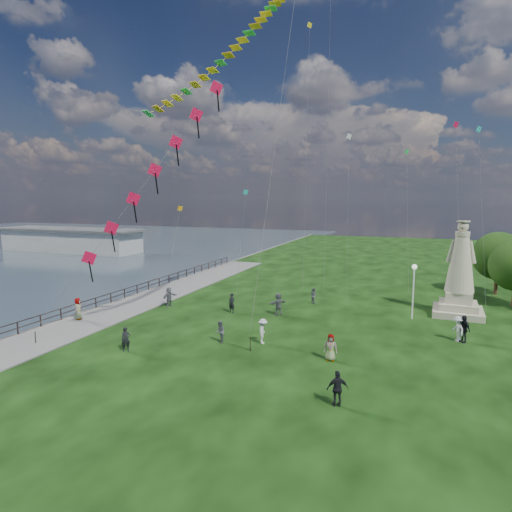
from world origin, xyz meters
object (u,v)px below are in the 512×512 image
at_px(pier_pavilion, 71,240).
at_px(lamppost, 414,280).
at_px(person_0, 126,339).
at_px(person_6, 232,303).
at_px(person_4, 331,347).
at_px(person_8, 458,329).
at_px(person_5, 169,297).
at_px(person_9, 464,329).
at_px(person_1, 220,332).
at_px(person_10, 78,310).
at_px(person_2, 263,331).
at_px(person_7, 314,296).
at_px(statue, 460,280).
at_px(person_11, 278,304).
at_px(person_3, 338,389).

xyz_separation_m(pier_pavilion, lamppost, (62.15, -27.41, 1.42)).
bearing_deg(person_0, person_6, 34.20).
distance_m(person_4, person_8, 10.06).
xyz_separation_m(person_5, person_9, (24.13, -1.20, 0.05)).
bearing_deg(lamppost, person_8, -57.10).
relative_size(person_1, person_10, 0.86).
bearing_deg(person_8, person_5, -119.65).
bearing_deg(person_6, person_0, -89.74).
bearing_deg(person_1, person_2, 75.33).
bearing_deg(person_0, person_7, 20.71).
height_order(statue, person_1, statue).
distance_m(person_0, person_6, 11.25).
relative_size(person_7, person_11, 0.79).
height_order(statue, person_3, statue).
relative_size(person_9, person_11, 1.00).
bearing_deg(person_10, lamppost, -90.88).
height_order(person_3, person_4, person_3).
bearing_deg(statue, person_1, -136.75).
height_order(person_4, person_5, person_5).
bearing_deg(person_5, person_3, -111.87).
xyz_separation_m(person_4, person_5, (-16.26, 7.78, 0.06)).
height_order(person_0, person_6, person_6).
bearing_deg(person_10, person_6, -80.89).
distance_m(pier_pavilion, person_8, 72.67).
bearing_deg(lamppost, person_9, -54.80).
bearing_deg(person_8, person_10, -106.11).
distance_m(person_3, person_11, 16.10).
xyz_separation_m(person_3, person_11, (-7.54, 14.22, 0.07)).
height_order(person_1, person_5, person_5).
relative_size(lamppost, person_7, 3.04).
distance_m(pier_pavilion, person_9, 73.01).
xyz_separation_m(lamppost, person_8, (3.04, -4.69, -2.39)).
distance_m(person_3, person_9, 13.77).
xyz_separation_m(person_5, person_10, (-4.40, -6.52, -0.01)).
xyz_separation_m(person_3, person_7, (-5.65, 19.18, -0.13)).
bearing_deg(person_6, person_3, -35.95).
height_order(statue, person_5, statue).
bearing_deg(person_7, person_11, 111.73).
xyz_separation_m(person_2, person_4, (4.89, -1.45, -0.03)).
bearing_deg(person_4, statue, 55.79).
distance_m(person_0, person_11, 13.43).
height_order(pier_pavilion, statue, statue).
distance_m(statue, person_9, 7.65).
relative_size(person_3, person_8, 1.00).
bearing_deg(person_4, person_7, 103.14).
bearing_deg(person_9, person_8, -140.31).
bearing_deg(person_0, person_2, -12.18).
bearing_deg(person_0, person_11, 18.38).
bearing_deg(person_8, person_11, -125.18).
bearing_deg(person_1, person_0, -87.57).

